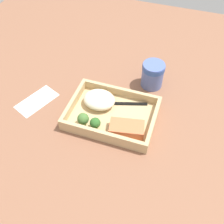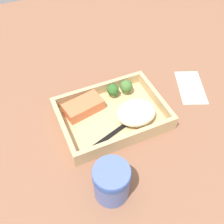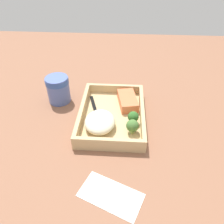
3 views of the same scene
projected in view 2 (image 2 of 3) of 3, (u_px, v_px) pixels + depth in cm
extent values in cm
cube|color=brown|center=(112.00, 121.00, 73.87)|extent=(160.00, 160.00, 2.00)
cube|color=tan|center=(112.00, 117.00, 72.66)|extent=(28.62, 20.60, 1.20)
cube|color=tan|center=(128.00, 139.00, 65.21)|extent=(28.62, 1.20, 3.19)
cube|color=tan|center=(99.00, 89.00, 76.79)|extent=(28.62, 1.20, 3.19)
cube|color=tan|center=(63.00, 128.00, 67.35)|extent=(1.20, 18.20, 3.19)
cube|color=tan|center=(156.00, 97.00, 74.65)|extent=(1.20, 18.20, 3.19)
cube|color=#DE6F44|center=(83.00, 107.00, 72.24)|extent=(11.55, 7.63, 3.16)
ellipsoid|color=beige|center=(136.00, 113.00, 70.15)|extent=(10.84, 9.23, 4.21)
cylinder|color=#8BAD5F|center=(126.00, 91.00, 77.40)|extent=(1.41, 1.41, 1.67)
sphere|color=#487334|center=(126.00, 86.00, 75.99)|extent=(3.72, 3.72, 3.72)
cylinder|color=#87A960|center=(113.00, 94.00, 76.46)|extent=(1.29, 1.29, 1.68)
sphere|color=#306427|center=(113.00, 90.00, 75.12)|extent=(3.40, 3.40, 3.40)
cube|color=black|center=(108.00, 137.00, 67.15)|extent=(12.17, 4.74, 0.44)
cube|color=black|center=(130.00, 121.00, 70.56)|extent=(3.90, 3.11, 0.44)
cylinder|color=#536AB1|center=(112.00, 182.00, 55.49)|extent=(7.79, 7.79, 9.54)
cylinder|color=#3356A8|center=(112.00, 174.00, 52.83)|extent=(8.02, 8.02, 1.72)
cube|color=white|center=(191.00, 87.00, 81.20)|extent=(12.57, 16.29, 0.24)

